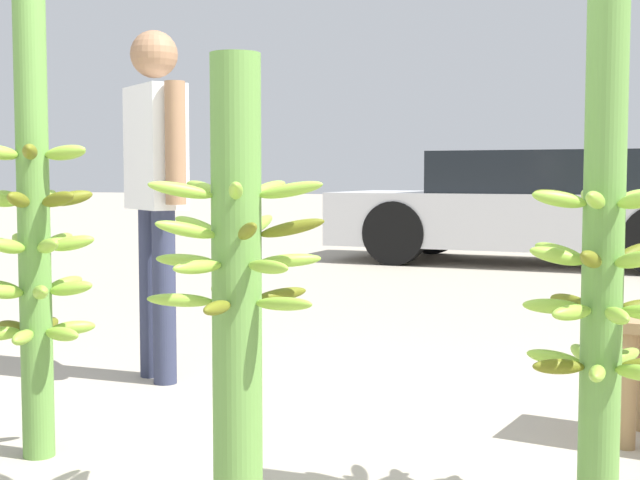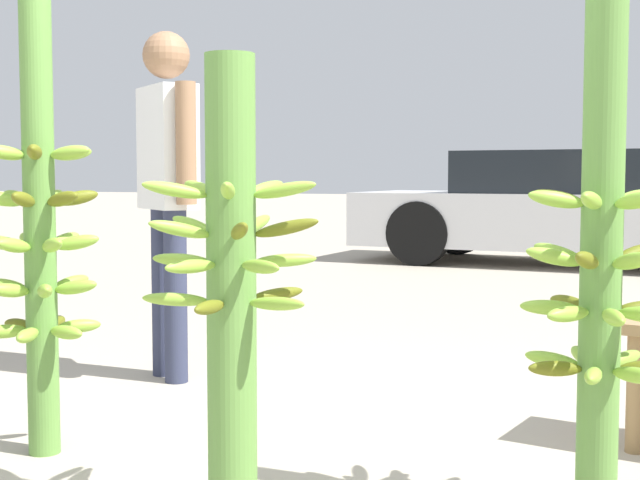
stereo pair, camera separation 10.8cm
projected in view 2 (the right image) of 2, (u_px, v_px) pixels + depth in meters
banana_stalk_left at (40, 232)px, 3.11m from camera, size 0.42×0.42×1.62m
banana_stalk_center at (231, 286)px, 2.47m from camera, size 0.50×0.50×1.32m
banana_stalk_right at (601, 267)px, 2.48m from camera, size 0.44×0.44×1.50m
vendor_person at (168, 171)px, 4.25m from camera, size 0.51×0.44×1.67m
parked_car at (562, 208)px, 9.74m from camera, size 4.45×1.92×1.24m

